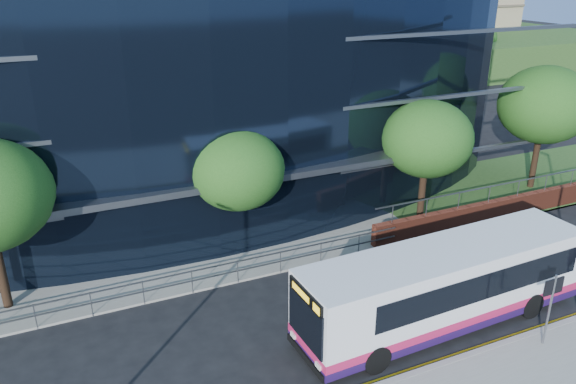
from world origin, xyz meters
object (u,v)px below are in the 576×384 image
street_sign (552,295)px  tree_far_c (427,139)px  tree_dist_e (378,45)px  tree_far_d (545,105)px  city_bus (447,285)px  tree_far_b (237,170)px  tree_dist_f (479,38)px

street_sign → tree_far_c: (2.50, 10.59, 2.39)m
tree_far_c → tree_dist_e: (17.00, 31.00, 0.00)m
street_sign → tree_far_d: bearing=45.2°
street_sign → city_bus: size_ratio=0.24×
tree_far_b → city_bus: bearing=-58.5°
tree_far_d → tree_dist_e: bearing=75.1°
tree_far_b → tree_dist_e: (27.00, 30.50, 0.33)m
tree_far_d → tree_dist_e: (8.00, 30.00, -0.65)m
tree_far_b → tree_far_d: tree_far_d is taller
tree_far_c → tree_far_d: 9.08m
street_sign → tree_dist_f: 56.25m
tree_far_b → city_bus: size_ratio=0.51×
tree_dist_e → tree_dist_f: tree_dist_e is taller
tree_far_d → tree_dist_f: bearing=53.1°
street_sign → tree_far_d: size_ratio=0.38×
tree_dist_f → tree_far_c: bearing=-135.0°
tree_far_c → tree_dist_f: bearing=45.0°
tree_far_b → city_bus: (5.17, -8.44, -2.53)m
street_sign → tree_dist_e: 45.99m
tree_dist_e → city_bus: size_ratio=0.55×
tree_far_c → tree_dist_e: same height
tree_far_c → tree_dist_f: size_ratio=1.08×
street_sign → tree_far_d: (11.50, 11.59, 3.04)m
street_sign → city_bus: (-2.33, 2.65, -0.47)m
tree_far_c → tree_far_d: (9.00, 1.00, 0.65)m
street_sign → tree_far_b: tree_far_b is taller
tree_far_c → tree_dist_e: 35.36m
street_sign → city_bus: bearing=131.3°
tree_far_c → street_sign: bearing=-103.3°
tree_dist_e → tree_far_b: bearing=-131.5°
street_sign → tree_far_d: 16.61m
tree_dist_e → tree_far_c: bearing=-118.7°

